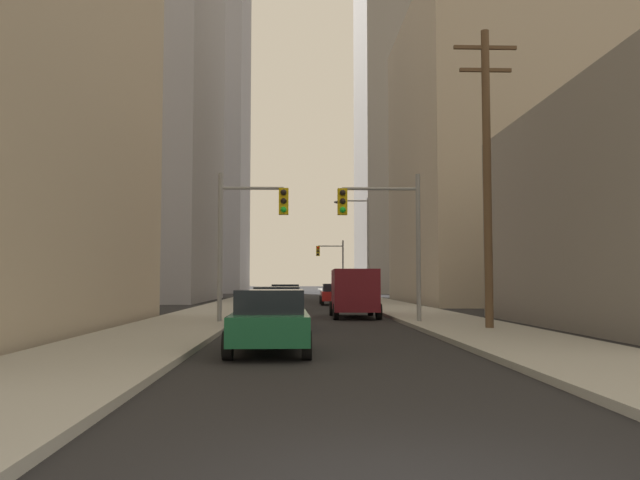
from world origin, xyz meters
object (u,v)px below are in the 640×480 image
(sedan_green, at_px, (270,321))
(traffic_signal_near_left, at_px, (249,223))
(sedan_blue, at_px, (277,308))
(traffic_signal_near_right, at_px, (384,223))
(traffic_signal_far_right, at_px, (332,259))
(cargo_van_maroon, at_px, (354,290))
(sedan_navy, at_px, (285,297))
(sedan_red, at_px, (334,294))

(sedan_green, bearing_deg, traffic_signal_near_left, 97.17)
(sedan_blue, height_order, traffic_signal_near_right, traffic_signal_near_right)
(sedan_green, xyz_separation_m, traffic_signal_far_right, (4.26, 52.78, 3.23))
(cargo_van_maroon, height_order, traffic_signal_near_right, traffic_signal_near_right)
(sedan_blue, bearing_deg, traffic_signal_near_right, 28.24)
(sedan_green, distance_m, sedan_navy, 23.04)
(sedan_blue, distance_m, traffic_signal_near_right, 5.71)
(sedan_blue, relative_size, sedan_red, 1.00)
(sedan_navy, relative_size, traffic_signal_near_left, 0.70)
(cargo_van_maroon, relative_size, sedan_red, 1.25)
(sedan_red, height_order, traffic_signal_near_left, traffic_signal_near_left)
(sedan_blue, bearing_deg, sedan_navy, 89.97)
(traffic_signal_near_left, bearing_deg, traffic_signal_near_right, 0.00)
(traffic_signal_near_left, distance_m, traffic_signal_far_right, 43.19)
(sedan_navy, height_order, traffic_signal_far_right, traffic_signal_far_right)
(sedan_blue, xyz_separation_m, traffic_signal_near_right, (4.14, 2.23, 3.25))
(cargo_van_maroon, bearing_deg, traffic_signal_near_left, -132.29)
(traffic_signal_near_left, distance_m, traffic_signal_near_right, 5.33)
(traffic_signal_far_right, bearing_deg, sedan_green, -94.61)
(sedan_navy, xyz_separation_m, sedan_red, (3.33, 8.19, 0.00))
(sedan_blue, bearing_deg, sedan_red, 81.93)
(sedan_navy, bearing_deg, cargo_van_maroon, -67.21)
(sedan_navy, distance_m, sedan_red, 8.84)
(traffic_signal_far_right, bearing_deg, sedan_navy, -98.25)
(sedan_red, bearing_deg, sedan_green, -95.98)
(cargo_van_maroon, distance_m, sedan_blue, 8.03)
(sedan_navy, distance_m, traffic_signal_far_right, 30.22)
(traffic_signal_near_right, bearing_deg, cargo_van_maroon, 98.46)
(sedan_blue, relative_size, traffic_signal_near_right, 0.70)
(sedan_blue, height_order, traffic_signal_near_left, traffic_signal_near_left)
(sedan_green, bearing_deg, sedan_blue, 90.46)
(sedan_navy, height_order, traffic_signal_near_right, traffic_signal_near_right)
(traffic_signal_near_left, relative_size, traffic_signal_far_right, 1.00)
(cargo_van_maroon, relative_size, traffic_signal_near_right, 0.88)
(sedan_green, distance_m, traffic_signal_far_right, 53.05)
(traffic_signal_near_left, bearing_deg, sedan_green, -82.83)
(cargo_van_maroon, height_order, traffic_signal_near_left, traffic_signal_near_left)
(sedan_green, xyz_separation_m, traffic_signal_near_left, (-1.25, 9.95, 3.22))
(sedan_green, bearing_deg, traffic_signal_far_right, 85.39)
(sedan_navy, bearing_deg, sedan_red, 67.88)
(cargo_van_maroon, height_order, sedan_red, cargo_van_maroon)
(sedan_green, relative_size, sedan_navy, 1.00)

